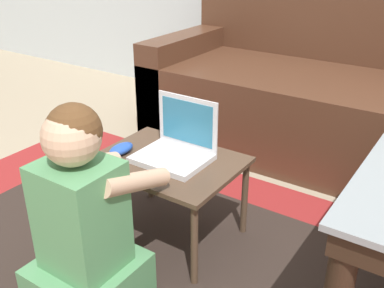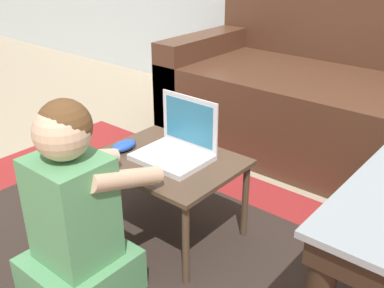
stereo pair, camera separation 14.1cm
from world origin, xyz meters
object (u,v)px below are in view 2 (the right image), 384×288
object	(u,v)px
laptop_desk	(168,168)
person_seated	(76,218)
laptop	(176,148)
computer_mouse	(124,146)
couch	(353,102)

from	to	relation	value
laptop_desk	person_seated	xyz separation A→B (m)	(0.00, -0.41, 0.00)
person_seated	laptop	bearing A→B (deg)	88.14
laptop_desk	computer_mouse	world-z (taller)	computer_mouse
computer_mouse	person_seated	world-z (taller)	person_seated
computer_mouse	couch	bearing A→B (deg)	70.18
laptop	couch	bearing A→B (deg)	78.19
laptop_desk	couch	bearing A→B (deg)	77.57
laptop	person_seated	distance (m)	0.44
laptop_desk	person_seated	world-z (taller)	person_seated
couch	person_seated	distance (m)	1.51
couch	computer_mouse	size ratio (longest dim) A/B	16.93
laptop_desk	computer_mouse	bearing A→B (deg)	-163.36
couch	person_seated	size ratio (longest dim) A/B	2.79
computer_mouse	laptop_desk	bearing A→B (deg)	16.64
couch	laptop_desk	size ratio (longest dim) A/B	3.67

